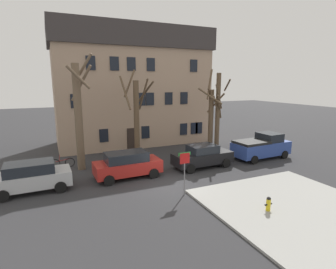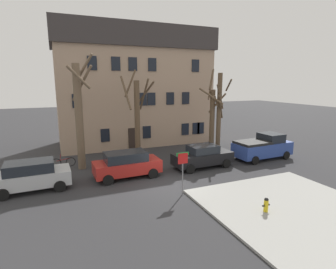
% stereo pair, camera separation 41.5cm
% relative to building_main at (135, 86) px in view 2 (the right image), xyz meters
% --- Properties ---
extents(ground_plane, '(120.00, 120.00, 0.00)m').
position_rel_building_main_xyz_m(ground_plane, '(-1.62, -13.02, -5.97)').
color(ground_plane, '#2D2D30').
extents(sidewalk_slab, '(8.41, 8.54, 0.12)m').
position_rel_building_main_xyz_m(sidewalk_slab, '(3.00, -18.46, -5.91)').
color(sidewalk_slab, '#999993').
rests_on(sidewalk_slab, ground_plane).
extents(building_main, '(15.82, 6.78, 11.75)m').
position_rel_building_main_xyz_m(building_main, '(0.00, 0.00, 0.00)').
color(building_main, tan).
rests_on(building_main, ground_plane).
extents(tree_bare_near, '(1.99, 2.20, 8.45)m').
position_rel_building_main_xyz_m(tree_bare_near, '(-6.24, -7.21, -1.80)').
color(tree_bare_near, brown).
rests_on(tree_bare_near, ground_plane).
extents(tree_bare_mid, '(2.49, 2.45, 7.41)m').
position_rel_building_main_xyz_m(tree_bare_mid, '(-1.66, -6.43, -2.29)').
color(tree_bare_mid, brown).
rests_on(tree_bare_mid, ground_plane).
extents(tree_bare_far, '(2.75, 2.74, 6.22)m').
position_rel_building_main_xyz_m(tree_bare_far, '(5.29, -6.98, -2.73)').
color(tree_bare_far, brown).
rests_on(tree_bare_far, ground_plane).
extents(tree_bare_end, '(2.32, 2.30, 7.56)m').
position_rel_building_main_xyz_m(tree_bare_end, '(5.78, -7.10, -2.08)').
color(tree_bare_end, brown).
rests_on(tree_bare_end, ground_plane).
extents(car_silver_wagon, '(4.37, 2.22, 1.78)m').
position_rel_building_main_xyz_m(car_silver_wagon, '(-9.44, -10.36, -5.05)').
color(car_silver_wagon, '#B7BABF').
rests_on(car_silver_wagon, ground_plane).
extents(car_red_wagon, '(4.50, 2.18, 1.78)m').
position_rel_building_main_xyz_m(car_red_wagon, '(-3.63, -10.39, -5.05)').
color(car_red_wagon, '#AD231E').
rests_on(car_red_wagon, ground_plane).
extents(car_black_sedan, '(4.69, 2.13, 1.72)m').
position_rel_building_main_xyz_m(car_black_sedan, '(2.22, -10.53, -5.11)').
color(car_black_sedan, black).
rests_on(car_black_sedan, ground_plane).
extents(pickup_truck_blue, '(5.13, 2.46, 2.11)m').
position_rel_building_main_xyz_m(pickup_truck_blue, '(8.08, -10.46, -4.96)').
color(pickup_truck_blue, '#2D4799').
rests_on(pickup_truck_blue, ground_plane).
extents(fire_hydrant, '(0.42, 0.22, 0.73)m').
position_rel_building_main_xyz_m(fire_hydrant, '(1.38, -18.15, -5.48)').
color(fire_hydrant, gold).
rests_on(fire_hydrant, sidewalk_slab).
extents(street_sign_pole, '(0.76, 0.07, 2.53)m').
position_rel_building_main_xyz_m(street_sign_pole, '(-1.43, -14.53, -4.19)').
color(street_sign_pole, slate).
rests_on(street_sign_pole, ground_plane).
extents(bicycle_leaning, '(1.75, 0.17, 1.03)m').
position_rel_building_main_xyz_m(bicycle_leaning, '(-7.56, -6.31, -5.61)').
color(bicycle_leaning, black).
rests_on(bicycle_leaning, ground_plane).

